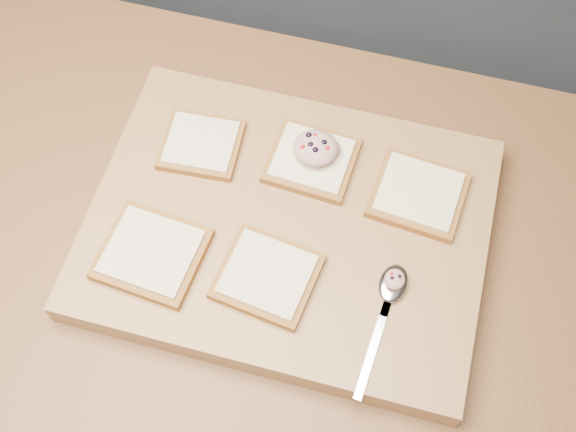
% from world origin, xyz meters
% --- Properties ---
extents(ground, '(4.00, 4.00, 0.00)m').
position_xyz_m(ground, '(0.00, 0.00, 0.00)').
color(ground, '#515459').
rests_on(ground, ground).
extents(island_counter, '(2.00, 0.80, 0.90)m').
position_xyz_m(island_counter, '(0.00, 0.00, 0.45)').
color(island_counter, slate).
rests_on(island_counter, ground).
extents(cutting_board, '(0.54, 0.41, 0.04)m').
position_xyz_m(cutting_board, '(0.03, 0.05, 0.92)').
color(cutting_board, '#A57946').
rests_on(cutting_board, island_counter).
extents(bread_far_left, '(0.12, 0.11, 0.02)m').
position_xyz_m(bread_far_left, '(-0.12, 0.13, 0.95)').
color(bread_far_left, '#905925').
rests_on(bread_far_left, cutting_board).
extents(bread_far_center, '(0.12, 0.12, 0.02)m').
position_xyz_m(bread_far_center, '(0.04, 0.14, 0.95)').
color(bread_far_center, '#905925').
rests_on(bread_far_center, cutting_board).
extents(bread_far_right, '(0.13, 0.12, 0.02)m').
position_xyz_m(bread_far_right, '(0.19, 0.13, 0.95)').
color(bread_far_right, '#905925').
rests_on(bread_far_right, cutting_board).
extents(bread_near_left, '(0.14, 0.13, 0.02)m').
position_xyz_m(bread_near_left, '(-0.13, -0.05, 0.95)').
color(bread_near_left, '#905925').
rests_on(bread_near_left, cutting_board).
extents(bread_near_center, '(0.14, 0.13, 0.02)m').
position_xyz_m(bread_near_center, '(0.03, -0.04, 0.95)').
color(bread_near_center, '#905925').
rests_on(bread_near_center, cutting_board).
extents(tuna_salad_dollop, '(0.06, 0.06, 0.03)m').
position_xyz_m(tuna_salad_dollop, '(0.04, 0.15, 0.97)').
color(tuna_salad_dollop, tan).
rests_on(tuna_salad_dollop, bread_far_center).
extents(spoon, '(0.04, 0.19, 0.01)m').
position_xyz_m(spoon, '(0.18, -0.02, 0.95)').
color(spoon, silver).
rests_on(spoon, cutting_board).
extents(spoon_salad, '(0.03, 0.03, 0.02)m').
position_xyz_m(spoon_salad, '(0.19, -0.01, 0.96)').
color(spoon_salad, tan).
rests_on(spoon_salad, spoon).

